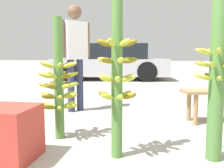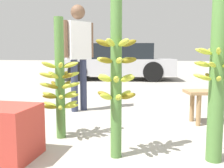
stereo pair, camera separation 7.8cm
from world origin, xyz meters
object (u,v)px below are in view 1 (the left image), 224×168
(vendor_person, at_px, (75,48))
(produce_crate, at_px, (7,134))
(banana_stalk_center, at_px, (117,72))
(banana_stalk_right, at_px, (217,75))
(parked_car, at_px, (112,62))
(banana_stalk_left, at_px, (59,82))

(vendor_person, bearing_deg, produce_crate, 36.97)
(banana_stalk_center, bearing_deg, vendor_person, 118.78)
(banana_stalk_right, xyz_separation_m, parked_car, (-2.16, 7.08, -0.10))
(vendor_person, distance_m, produce_crate, 2.13)
(banana_stalk_left, height_order, produce_crate, banana_stalk_left)
(banana_stalk_center, bearing_deg, produce_crate, -165.69)
(banana_stalk_left, xyz_separation_m, vendor_person, (-0.25, 1.34, 0.41))
(banana_stalk_left, height_order, banana_stalk_center, banana_stalk_center)
(banana_stalk_left, height_order, parked_car, parked_car)
(banana_stalk_left, height_order, banana_stalk_right, banana_stalk_right)
(banana_stalk_right, relative_size, produce_crate, 3.11)
(banana_stalk_left, relative_size, vendor_person, 0.77)
(vendor_person, height_order, parked_car, vendor_person)
(parked_car, bearing_deg, vendor_person, 176.14)
(parked_car, height_order, produce_crate, parked_car)
(banana_stalk_left, bearing_deg, vendor_person, 100.74)
(banana_stalk_left, bearing_deg, banana_stalk_right, -11.30)
(banana_stalk_left, bearing_deg, banana_stalk_center, -29.65)
(vendor_person, relative_size, produce_crate, 3.62)
(parked_car, bearing_deg, banana_stalk_center, -177.25)
(banana_stalk_center, height_order, produce_crate, banana_stalk_center)
(vendor_person, height_order, produce_crate, vendor_person)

